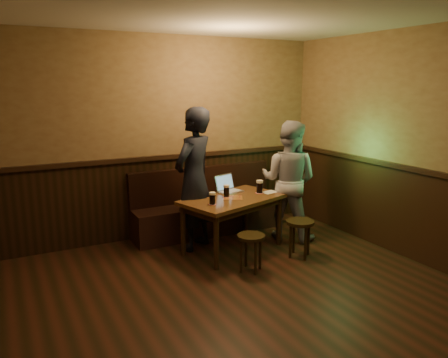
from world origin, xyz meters
TOP-DOWN VIEW (x-y plane):
  - room at (0.00, 0.22)m, footprint 5.04×6.04m
  - bench at (0.65, 2.75)m, footprint 2.20×0.50m
  - pub_table at (0.65, 1.95)m, footprint 1.49×1.11m
  - stool_left at (0.52, 1.28)m, footprint 0.35×0.35m
  - stool_right at (1.28, 1.36)m, footprint 0.37×0.37m
  - pint_left at (0.27, 1.78)m, footprint 0.10×0.10m
  - pint_mid at (0.60, 2.03)m, footprint 0.10×0.10m
  - pint_right at (1.08, 2.00)m, footprint 0.11×0.11m
  - laptop at (0.74, 2.26)m, footprint 0.38×0.34m
  - menu at (1.23, 1.97)m, footprint 0.24×0.19m
  - person_suit at (0.25, 2.26)m, footprint 0.81×0.74m
  - person_grey at (1.56, 2.01)m, footprint 0.98×1.02m

SIDE VIEW (x-z plane):
  - bench at x=0.65m, z-range -0.16..0.79m
  - stool_left at x=0.52m, z-range 0.13..0.57m
  - stool_right at x=1.28m, z-range 0.14..0.61m
  - pub_table at x=0.65m, z-range 0.26..0.97m
  - menu at x=1.23m, z-range 0.71..0.71m
  - laptop at x=0.74m, z-range 0.65..0.88m
  - pint_left at x=0.27m, z-range 0.71..0.86m
  - pint_mid at x=0.60m, z-range 0.71..0.87m
  - pint_right at x=1.08m, z-range 0.71..0.88m
  - person_grey at x=1.56m, z-range 0.00..1.66m
  - person_suit at x=0.25m, z-range 0.00..1.86m
  - room at x=0.00m, z-range -0.22..2.62m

